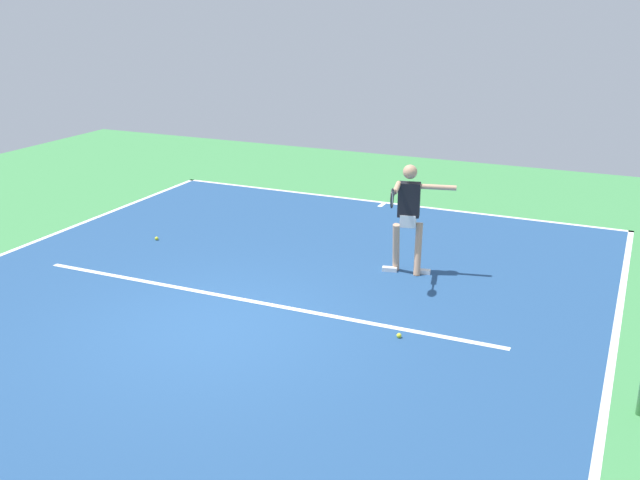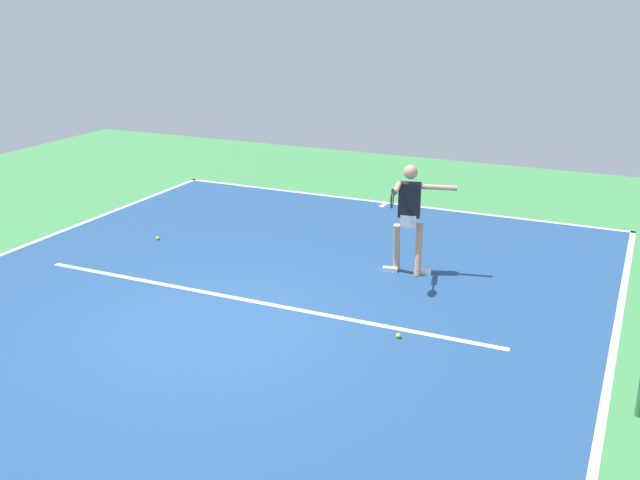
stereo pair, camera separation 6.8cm
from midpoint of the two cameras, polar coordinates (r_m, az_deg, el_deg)
name	(u,v)px [view 1 (the left image)]	position (r m, az deg, el deg)	size (l,w,h in m)	color
ground_plane	(217,327)	(10.10, -8.20, -6.72)	(23.19, 23.19, 0.00)	#428E4C
court_surface	(217,327)	(10.09, -8.20, -6.71)	(9.98, 13.77, 0.00)	navy
court_line_baseline_near	(385,203)	(15.91, 4.93, 2.91)	(9.98, 0.10, 0.01)	white
court_line_sideline_left	(605,407)	(8.77, 21.03, -11.99)	(0.10, 13.77, 0.01)	white
court_line_service	(252,301)	(10.85, -5.49, -4.75)	(7.49, 0.10, 0.01)	white
court_line_centre_mark	(382,205)	(15.73, 4.69, 2.73)	(0.10, 0.30, 0.01)	white
tennis_player	(409,212)	(11.60, 6.73, 2.19)	(1.10, 1.26, 1.79)	tan
tennis_ball_near_player	(157,238)	(13.76, -12.71, 0.12)	(0.07, 0.07, 0.07)	yellow
tennis_ball_near_service_line	(399,336)	(9.74, 5.95, -7.39)	(0.07, 0.07, 0.07)	yellow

